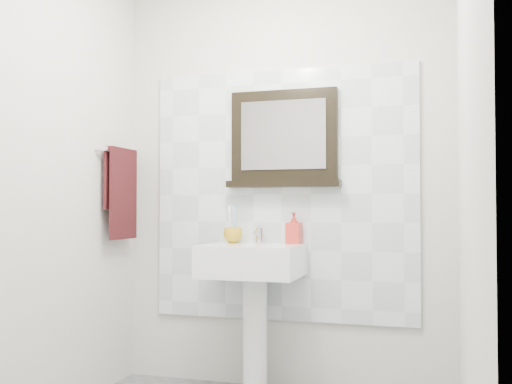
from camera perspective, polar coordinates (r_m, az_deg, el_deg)
back_wall at (r=3.60m, az=2.54°, el=1.36°), size 2.00×0.01×2.50m
front_wall at (r=1.57m, az=-17.69°, el=5.25°), size 2.00×0.01×2.50m
left_wall at (r=3.05m, az=-21.49°, el=2.00°), size 0.01×2.20×2.50m
right_wall at (r=2.40m, az=19.50°, el=2.93°), size 0.01×2.20×2.50m
splashback at (r=3.59m, az=2.49°, el=-0.23°), size 1.60×0.02×1.50m
pedestal_sink at (r=3.43m, az=-0.33°, el=-8.09°), size 0.55×0.44×0.96m
toothbrush_cup at (r=3.58m, az=-2.21°, el=-4.16°), size 0.14×0.14×0.09m
toothbrushes at (r=3.58m, az=-2.22°, el=-2.90°), size 0.05×0.04×0.21m
soap_dispenser at (r=3.49m, az=3.64°, el=-3.45°), size 0.09×0.09×0.18m
framed_mirror at (r=3.58m, az=2.68°, el=4.87°), size 0.68×0.11×0.58m
towel_bar at (r=3.73m, az=-12.79°, el=3.77°), size 0.07×0.40×0.03m
hand_towel at (r=3.71m, az=-12.72°, el=0.54°), size 0.06×0.30×0.55m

